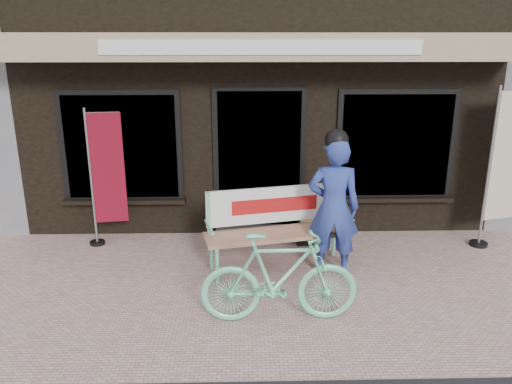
{
  "coord_description": "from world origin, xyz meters",
  "views": [
    {
      "loc": [
        -0.23,
        -5.15,
        2.85
      ],
      "look_at": [
        -0.08,
        0.7,
        1.05
      ],
      "focal_mm": 35.0,
      "sensor_mm": 36.0,
      "label": 1
    }
  ],
  "objects_px": {
    "bench": "(277,222)",
    "bicycle": "(279,278)",
    "nobori_cream": "(503,165)",
    "menu_stand": "(311,218)",
    "person": "(334,205)",
    "nobori_red": "(106,176)"
  },
  "relations": [
    {
      "from": "bench",
      "to": "bicycle",
      "type": "distance_m",
      "value": 1.36
    },
    {
      "from": "nobori_cream",
      "to": "bicycle",
      "type": "bearing_deg",
      "value": -165.25
    },
    {
      "from": "bicycle",
      "to": "menu_stand",
      "type": "xyz_separation_m",
      "value": [
        0.6,
        2.0,
        -0.09
      ]
    },
    {
      "from": "bicycle",
      "to": "menu_stand",
      "type": "bearing_deg",
      "value": -17.9
    },
    {
      "from": "nobori_cream",
      "to": "menu_stand",
      "type": "distance_m",
      "value": 2.75
    },
    {
      "from": "menu_stand",
      "to": "bicycle",
      "type": "bearing_deg",
      "value": -111.38
    },
    {
      "from": "person",
      "to": "nobori_cream",
      "type": "relative_size",
      "value": 0.81
    },
    {
      "from": "nobori_red",
      "to": "nobori_cream",
      "type": "distance_m",
      "value": 5.53
    },
    {
      "from": "nobori_red",
      "to": "nobori_cream",
      "type": "bearing_deg",
      "value": -10.25
    },
    {
      "from": "bicycle",
      "to": "nobori_cream",
      "type": "bearing_deg",
      "value": -59.66
    },
    {
      "from": "person",
      "to": "menu_stand",
      "type": "distance_m",
      "value": 1.03
    },
    {
      "from": "person",
      "to": "menu_stand",
      "type": "height_order",
      "value": "person"
    },
    {
      "from": "nobori_red",
      "to": "bench",
      "type": "bearing_deg",
      "value": -27.04
    },
    {
      "from": "nobori_red",
      "to": "person",
      "type": "bearing_deg",
      "value": -27.45
    },
    {
      "from": "bicycle",
      "to": "person",
      "type": "bearing_deg",
      "value": -34.87
    },
    {
      "from": "bicycle",
      "to": "nobori_red",
      "type": "xyz_separation_m",
      "value": [
        -2.29,
        2.14,
        0.52
      ]
    },
    {
      "from": "bench",
      "to": "nobori_cream",
      "type": "relative_size",
      "value": 0.86
    },
    {
      "from": "person",
      "to": "menu_stand",
      "type": "relative_size",
      "value": 2.32
    },
    {
      "from": "nobori_red",
      "to": "menu_stand",
      "type": "bearing_deg",
      "value": -11.48
    },
    {
      "from": "bicycle",
      "to": "menu_stand",
      "type": "height_order",
      "value": "bicycle"
    },
    {
      "from": "nobori_cream",
      "to": "bench",
      "type": "bearing_deg",
      "value": 174.48
    },
    {
      "from": "bench",
      "to": "bicycle",
      "type": "relative_size",
      "value": 1.19
    }
  ]
}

